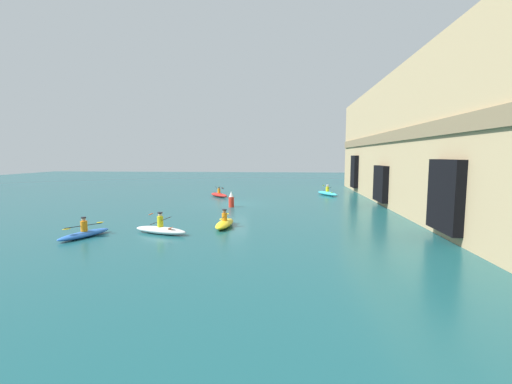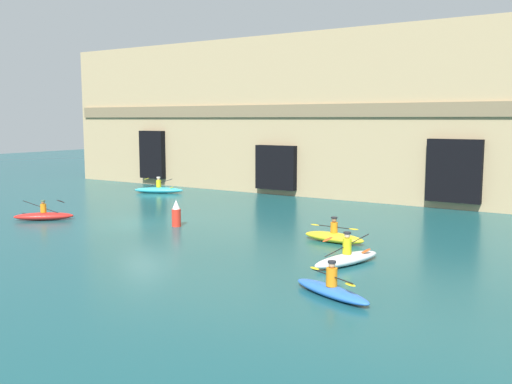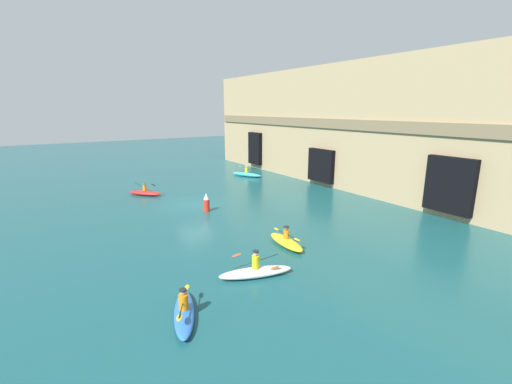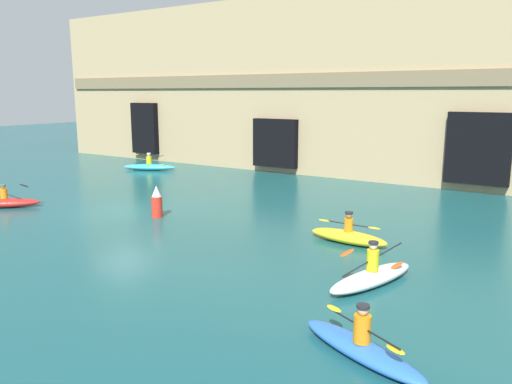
{
  "view_description": "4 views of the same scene",
  "coord_description": "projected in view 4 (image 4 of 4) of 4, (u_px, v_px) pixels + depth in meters",
  "views": [
    {
      "loc": [
        30.42,
        4.77,
        4.35
      ],
      "look_at": [
        4.58,
        2.44,
        1.59
      ],
      "focal_mm": 24.0,
      "sensor_mm": 36.0,
      "label": 1
    },
    {
      "loc": [
        20.51,
        -21.23,
        5.33
      ],
      "look_at": [
        4.97,
        2.76,
        1.66
      ],
      "focal_mm": 40.0,
      "sensor_mm": 36.0,
      "label": 2
    },
    {
      "loc": [
        23.77,
        -9.65,
        7.21
      ],
      "look_at": [
        3.74,
        3.19,
        1.39
      ],
      "focal_mm": 24.0,
      "sensor_mm": 36.0,
      "label": 3
    },
    {
      "loc": [
        16.54,
        -14.69,
        5.12
      ],
      "look_at": [
        4.44,
        3.9,
        0.71
      ],
      "focal_mm": 35.0,
      "sensor_mm": 36.0,
      "label": 4
    }
  ],
  "objects": [
    {
      "name": "ground_plane",
      "position": [
        123.0,
        212.0,
        21.92
      ],
      "size": [
        120.0,
        120.0,
        0.0
      ],
      "primitive_type": "plane",
      "color": "#195156"
    },
    {
      "name": "cliff_bluff",
      "position": [
        306.0,
        87.0,
        33.74
      ],
      "size": [
        41.17,
        6.41,
        11.09
      ],
      "color": "tan",
      "rests_on": "ground"
    },
    {
      "name": "kayak_red",
      "position": [
        5.0,
        202.0,
        22.66
      ],
      "size": [
        2.79,
        2.58,
        1.11
      ],
      "rotation": [
        0.0,
        0.0,
        3.86
      ],
      "color": "red",
      "rests_on": "ground"
    },
    {
      "name": "kayak_yellow",
      "position": [
        348.0,
        236.0,
        17.28
      ],
      "size": [
        2.93,
        1.06,
        1.11
      ],
      "rotation": [
        0.0,
        0.0,
        6.2
      ],
      "color": "yellow",
      "rests_on": "ground"
    },
    {
      "name": "kayak_white",
      "position": [
        372.0,
        276.0,
        13.51
      ],
      "size": [
        1.72,
        3.38,
        1.22
      ],
      "rotation": [
        0.0,
        0.0,
        4.41
      ],
      "color": "white",
      "rests_on": "ground"
    },
    {
      "name": "kayak_blue",
      "position": [
        361.0,
        347.0,
        9.8
      ],
      "size": [
        3.11,
        1.78,
        1.1
      ],
      "rotation": [
        0.0,
        0.0,
        5.91
      ],
      "color": "blue",
      "rests_on": "ground"
    },
    {
      "name": "kayak_cyan",
      "position": [
        149.0,
        167.0,
        33.56
      ],
      "size": [
        3.55,
        2.34,
        1.17
      ],
      "rotation": [
        0.0,
        0.0,
        3.62
      ],
      "color": "#33B2C6",
      "rests_on": "ground"
    },
    {
      "name": "marker_buoy",
      "position": [
        157.0,
        203.0,
        20.84
      ],
      "size": [
        0.45,
        0.45,
        1.34
      ],
      "color": "red",
      "rests_on": "ground"
    }
  ]
}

